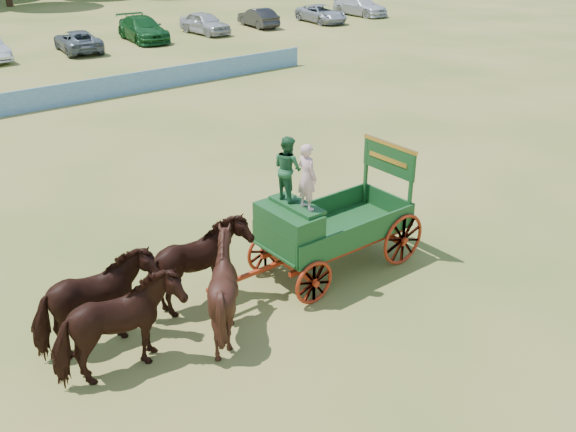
{
  "coord_description": "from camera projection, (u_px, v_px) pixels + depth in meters",
  "views": [
    {
      "loc": [
        -12.09,
        -11.61,
        8.36
      ],
      "look_at": [
        -2.96,
        -0.06,
        1.3
      ],
      "focal_mm": 40.0,
      "sensor_mm": 36.0,
      "label": 1
    }
  ],
  "objects": [
    {
      "name": "horse_wheel_left",
      "position": [
        224.0,
        288.0,
        13.66
      ],
      "size": [
        2.26,
        2.09,
        2.15
      ],
      "primitive_type": "imported",
      "rotation": [
        0.0,
        0.0,
        1.78
      ],
      "color": "black",
      "rests_on": "ground"
    },
    {
      "name": "horse_wheel_right",
      "position": [
        197.0,
        267.0,
        14.44
      ],
      "size": [
        2.61,
        1.32,
        2.14
      ],
      "primitive_type": "imported",
      "rotation": [
        0.0,
        0.0,
        1.64
      ],
      "color": "black",
      "rests_on": "ground"
    },
    {
      "name": "sponsor_banner",
      "position": [
        85.0,
        91.0,
        30.53
      ],
      "size": [
        26.0,
        0.08,
        1.05
      ],
      "primitive_type": "cube",
      "color": "#1D619E",
      "rests_on": "ground"
    },
    {
      "name": "ground",
      "position": [
        367.0,
        228.0,
        18.59
      ],
      "size": [
        160.0,
        160.0,
        0.0
      ],
      "primitive_type": "plane",
      "color": "#AC8D4D",
      "rests_on": "ground"
    },
    {
      "name": "horse_lead_right",
      "position": [
        96.0,
        304.0,
        13.1
      ],
      "size": [
        2.55,
        1.19,
        2.14
      ],
      "primitive_type": "imported",
      "rotation": [
        0.0,
        0.0,
        1.56
      ],
      "color": "black",
      "rests_on": "ground"
    },
    {
      "name": "horse_lead_left",
      "position": [
        119.0,
        329.0,
        12.32
      ],
      "size": [
        2.57,
        1.24,
        2.14
      ],
      "primitive_type": "imported",
      "rotation": [
        0.0,
        0.0,
        1.54
      ],
      "color": "black",
      "rests_on": "ground"
    },
    {
      "name": "farm_dray",
      "position": [
        312.0,
        217.0,
        15.48
      ],
      "size": [
        6.0,
        2.0,
        3.71
      ],
      "color": "#A72D10",
      "rests_on": "ground"
    },
    {
      "name": "parked_cars",
      "position": [
        50.0,
        43.0,
        40.4
      ],
      "size": [
        57.04,
        7.08,
        1.65
      ],
      "color": "silver",
      "rests_on": "ground"
    }
  ]
}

